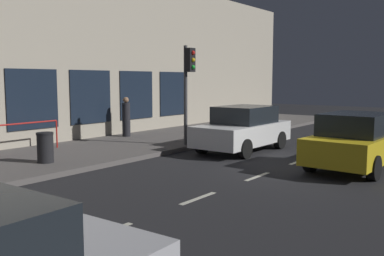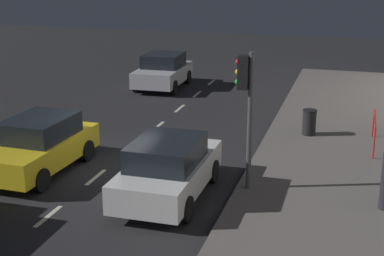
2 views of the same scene
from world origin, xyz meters
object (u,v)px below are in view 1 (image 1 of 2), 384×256
Objects in this scene: traffic_light at (188,76)px; pedestrian_0 at (126,118)px; parked_car_2 at (243,129)px; parked_car_0 at (357,141)px; trash_bin at (45,147)px.

traffic_light reaches higher than pedestrian_0.
parked_car_0 is at bearing 169.73° from parked_car_2.
trash_bin is (-2.32, 5.45, -0.33)m from pedestrian_0.
trash_bin is (7.13, 5.24, -0.20)m from parked_car_0.
trash_bin is (1.21, 5.11, -2.07)m from traffic_light.
pedestrian_0 is 5.93m from trash_bin.
traffic_light reaches higher than parked_car_2.
pedestrian_0 is at bearing -66.92° from trash_bin.
parked_car_0 is 1.00× the size of parked_car_2.
parked_car_0 is 4.20m from parked_car_2.
trash_bin is at bearing -174.36° from pedestrian_0.
traffic_light is 2.72m from parked_car_2.
parked_car_0 is 9.45m from pedestrian_0.
trash_bin is at bearing 76.67° from traffic_light.
parked_car_2 is at bearing -116.64° from trash_bin.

